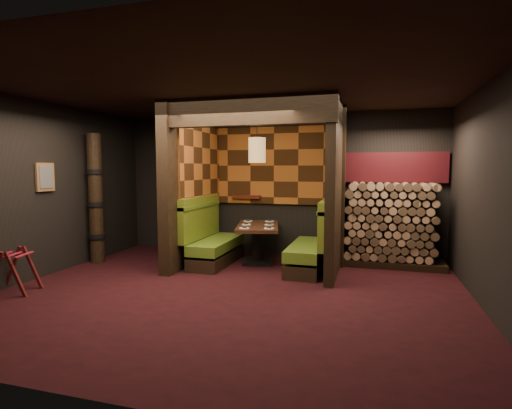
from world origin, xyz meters
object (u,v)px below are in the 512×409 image
Objects in this scene: dining_table at (258,237)px; totem_column at (96,199)px; pendant_lamp at (257,150)px; firewood_stack at (394,225)px; booth_bench_right at (313,247)px; booth_bench_left at (212,242)px; luggage_rack at (14,269)px.

dining_table is 3.10m from totem_column.
pendant_lamp is 0.57× the size of firewood_stack.
firewood_stack is (2.42, 0.48, 0.26)m from dining_table.
totem_column reaches higher than dining_table.
dining_table is 0.87× the size of firewood_stack.
totem_column is (-2.92, -0.77, 0.70)m from dining_table.
pendant_lamp reaches higher than dining_table.
pendant_lamp is (-1.06, 0.17, 1.69)m from booth_bench_right.
booth_bench_right is 4.10m from totem_column.
pendant_lamp reaches higher than firewood_stack.
pendant_lamp is at bearing 11.54° from booth_bench_left.
booth_bench_left is at bearing -168.46° from pendant_lamp.
luggage_rack is at bearing -147.90° from booth_bench_right.
luggage_rack is at bearing -149.08° from firewood_stack.
pendant_lamp is 0.41× the size of totem_column.
booth_bench_left is 2.28× the size of luggage_rack.
firewood_stack is at bearing 13.19° from totem_column.
firewood_stack is (1.35, 0.70, 0.35)m from booth_bench_right.
booth_bench_left is at bearing 180.00° from booth_bench_right.
booth_bench_left is 1.07× the size of dining_table.
dining_table is 2.14× the size of luggage_rack.
totem_column is (-2.92, -0.72, -0.90)m from pendant_lamp.
booth_bench_right is 1.62× the size of pendant_lamp.
booth_bench_right is at bearing -11.67° from dining_table.
dining_table is 2.48m from firewood_stack.
pendant_lamp reaches higher than luggage_rack.
booth_bench_left is 3.34m from firewood_stack.
booth_bench_right is at bearing 0.00° from booth_bench_left.
pendant_lamp is at bearing -90.00° from dining_table.
firewood_stack is at bearing 12.17° from booth_bench_left.
luggage_rack is 0.40× the size of firewood_stack.
luggage_rack is at bearing -137.33° from pendant_lamp.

